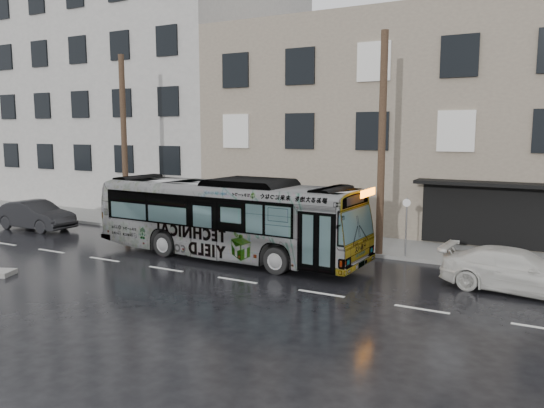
# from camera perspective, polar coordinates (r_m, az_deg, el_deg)

# --- Properties ---
(ground) EXTENTS (120.00, 120.00, 0.00)m
(ground) POSITION_cam_1_polar(r_m,az_deg,el_deg) (22.56, -7.26, -5.53)
(ground) COLOR black
(ground) RESTS_ON ground
(sidewalk) EXTENTS (90.00, 3.60, 0.15)m
(sidewalk) POSITION_cam_1_polar(r_m,az_deg,el_deg) (26.58, -1.07, -3.27)
(sidewalk) COLOR gray
(sidewalk) RESTS_ON ground
(building_taupe) EXTENTS (20.00, 12.00, 11.00)m
(building_taupe) POSITION_cam_1_polar(r_m,az_deg,el_deg) (31.48, 14.16, 8.15)
(building_taupe) COLOR gray
(building_taupe) RESTS_ON ground
(building_grey) EXTENTS (26.00, 15.00, 16.00)m
(building_grey) POSITION_cam_1_polar(r_m,az_deg,el_deg) (44.55, -15.75, 11.15)
(building_grey) COLOR #B8B4AE
(building_grey) RESTS_ON ground
(utility_pole_front) EXTENTS (0.30, 0.30, 9.00)m
(utility_pole_front) POSITION_cam_1_polar(r_m,az_deg,el_deg) (22.03, 11.73, 6.27)
(utility_pole_front) COLOR #4D3826
(utility_pole_front) RESTS_ON sidewalk
(utility_pole_rear) EXTENTS (0.30, 0.30, 9.00)m
(utility_pole_rear) POSITION_cam_1_polar(r_m,az_deg,el_deg) (29.33, -15.62, 6.48)
(utility_pole_rear) COLOR #4D3826
(utility_pole_rear) RESTS_ON sidewalk
(sign_post) EXTENTS (0.06, 0.06, 2.40)m
(sign_post) POSITION_cam_1_polar(r_m,az_deg,el_deg) (22.06, 14.23, -2.43)
(sign_post) COLOR slate
(sign_post) RESTS_ON sidewalk
(bus) EXTENTS (11.99, 3.28, 3.31)m
(bus) POSITION_cam_1_polar(r_m,az_deg,el_deg) (21.87, -4.95, -1.50)
(bus) COLOR #B2B2B2
(bus) RESTS_ON ground
(white_sedan) EXTENTS (4.92, 2.35, 1.38)m
(white_sedan) POSITION_cam_1_polar(r_m,az_deg,el_deg) (19.07, 24.87, -6.54)
(white_sedan) COLOR beige
(white_sedan) RESTS_ON ground
(dark_sedan) EXTENTS (4.67, 1.70, 1.53)m
(dark_sedan) POSITION_cam_1_polar(r_m,az_deg,el_deg) (30.87, -24.11, -1.10)
(dark_sedan) COLOR black
(dark_sedan) RESTS_ON ground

